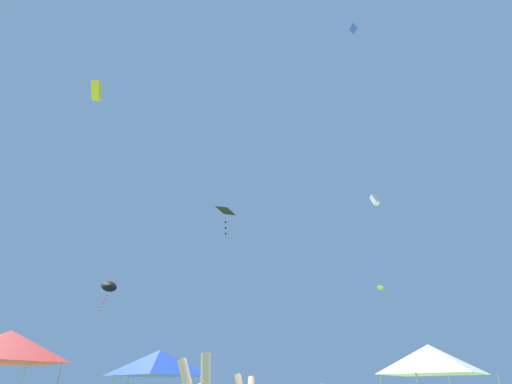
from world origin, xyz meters
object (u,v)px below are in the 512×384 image
canopy_tent_blue (159,363)px  kite_black_diamond (226,211)px  canopy_tent_red (6,346)px  kite_blue_diamond (353,29)px  kite_white_box (375,200)px  kite_yellow_box (96,91)px  kite_black_delta (109,287)px  kite_lime_box (381,288)px  canopy_tent_white (431,359)px

canopy_tent_blue → kite_black_diamond: (2.53, 12.45, 12.54)m
canopy_tent_red → kite_blue_diamond: bearing=9.2°
canopy_tent_blue → kite_blue_diamond: 26.82m
canopy_tent_blue → kite_white_box: bearing=41.8°
kite_blue_diamond → kite_yellow_box: 19.83m
kite_blue_diamond → kite_black_delta: bearing=152.5°
kite_lime_box → kite_black_delta: (-23.98, -7.88, -2.49)m
canopy_tent_white → kite_black_diamond: (-6.81, 15.64, 12.56)m
canopy_tent_white → kite_blue_diamond: (2.37, 5.43, 24.05)m
kite_black_delta → kite_white_box: 26.03m
kite_yellow_box → kite_black_delta: bearing=80.7°
canopy_tent_white → kite_yellow_box: (-16.15, 7.03, 17.16)m
kite_lime_box → kite_blue_diamond: bearing=-111.5°
kite_blue_diamond → kite_lime_box: bearing=68.5°
canopy_tent_blue → kite_white_box: 28.78m
canopy_tent_white → kite_white_box: (8.37, 19.04, 16.24)m
canopy_tent_white → kite_lime_box: (9.04, 22.34, 8.10)m
canopy_tent_blue → kite_lime_box: bearing=46.2°
kite_black_delta → kite_blue_diamond: bearing=-27.5°
kite_lime_box → kite_black_delta: kite_lime_box is taller
kite_blue_diamond → kite_black_delta: size_ratio=0.32×
kite_blue_diamond → kite_black_diamond: 17.90m
canopy_tent_red → kite_yellow_box: size_ratio=2.68×
canopy_tent_red → canopy_tent_white: canopy_tent_red is taller
kite_white_box → canopy_tent_white: bearing=-113.7°
kite_lime_box → kite_white_box: bearing=-101.4°
kite_lime_box → kite_yellow_box: kite_yellow_box is taller
canopy_tent_blue → canopy_tent_white: 9.87m
kite_lime_box → kite_black_delta: 25.36m
canopy_tent_red → kite_black_diamond: (8.01, 13.01, 12.05)m
kite_blue_diamond → kite_black_diamond: bearing=132.0°
kite_yellow_box → kite_black_diamond: 13.52m
kite_blue_diamond → kite_black_delta: (-17.31, 9.03, -18.44)m
kite_lime_box → kite_blue_diamond: 24.18m
kite_black_delta → kite_white_box: size_ratio=1.76×
canopy_tent_red → canopy_tent_white: 15.06m
canopy_tent_white → kite_white_box: kite_white_box is taller
kite_yellow_box → kite_black_delta: size_ratio=0.60×
kite_black_delta → kite_black_diamond: (8.13, 1.18, 6.95)m
kite_yellow_box → kite_white_box: 27.33m
canopy_tent_blue → kite_yellow_box: size_ratio=2.26×
canopy_tent_red → kite_white_box: kite_white_box is taller
kite_lime_box → kite_black_diamond: 17.77m
canopy_tent_red → kite_black_delta: kite_black_delta is taller
canopy_tent_red → kite_blue_diamond: 29.28m
kite_lime_box → kite_black_diamond: (-15.84, -6.70, 4.46)m
canopy_tent_red → canopy_tent_white: (14.81, -2.63, -0.51)m
canopy_tent_white → kite_black_delta: (-14.94, 14.46, 5.62)m
canopy_tent_white → kite_black_delta: 21.54m
kite_white_box → kite_black_delta: bearing=-168.9°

